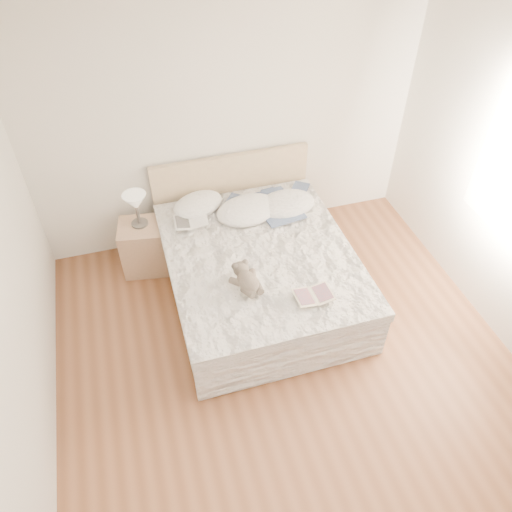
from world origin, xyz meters
name	(u,v)px	position (x,y,z in m)	size (l,w,h in m)	color
floor	(297,387)	(0.00, 0.00, 0.00)	(4.00, 4.50, 0.00)	brown
ceiling	(328,87)	(0.00, 0.00, 2.70)	(4.00, 4.50, 0.00)	white
wall_back	(227,122)	(0.00, 2.25, 1.35)	(4.00, 0.02, 2.70)	silver
bed	(258,268)	(0.00, 1.19, 0.31)	(1.72, 2.14, 1.00)	tan
nightstand	(144,247)	(-1.04, 1.86, 0.28)	(0.45, 0.40, 0.56)	tan
table_lamp	(136,203)	(-1.03, 1.90, 0.82)	(0.30, 0.30, 0.37)	#47433D
pillow_left	(198,205)	(-0.42, 1.94, 0.64)	(0.55, 0.39, 0.17)	white
pillow_middle	(248,210)	(0.05, 1.71, 0.64)	(0.66, 0.46, 0.20)	white
pillow_right	(286,204)	(0.45, 1.69, 0.64)	(0.62, 0.44, 0.19)	white
blouse	(277,206)	(0.35, 1.70, 0.63)	(0.63, 0.67, 0.03)	#354465
photo_book	(191,221)	(-0.54, 1.70, 0.63)	(0.35, 0.24, 0.03)	white
childrens_book	(313,296)	(0.26, 0.43, 0.63)	(0.33, 0.23, 0.02)	#FAEECB
teddy_bear	(248,287)	(-0.24, 0.67, 0.65)	(0.23, 0.32, 0.17)	#665A4D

